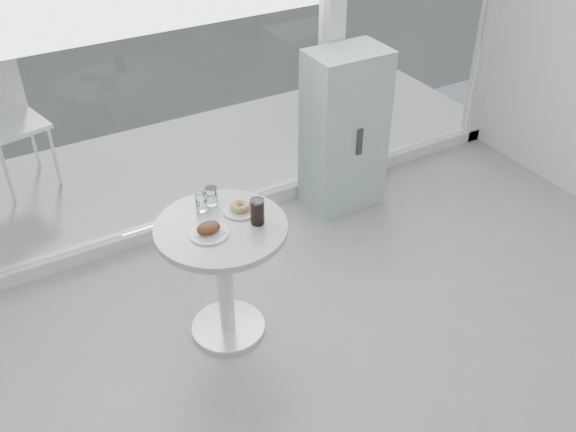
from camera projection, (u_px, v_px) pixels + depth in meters
main_table at (223, 258)px, 3.55m from camera, size 0.72×0.72×0.77m
patio_deck at (185, 165)px, 5.40m from camera, size 5.60×1.60×0.05m
mint_cabinet at (344, 131)px, 4.67m from camera, size 0.56×0.39×1.21m
patio_chair at (5, 113)px, 4.84m from camera, size 0.54×0.54×1.03m
plate_fritter at (209, 230)px, 3.35m from camera, size 0.21×0.21×0.07m
plate_donut at (240, 208)px, 3.53m from camera, size 0.20×0.20×0.05m
water_tumbler_a at (201, 203)px, 3.52m from camera, size 0.07×0.07×0.11m
water_tumbler_b at (211, 197)px, 3.56m from camera, size 0.07×0.07×0.11m
cola_glass at (257, 212)px, 3.40m from camera, size 0.08×0.08×0.15m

